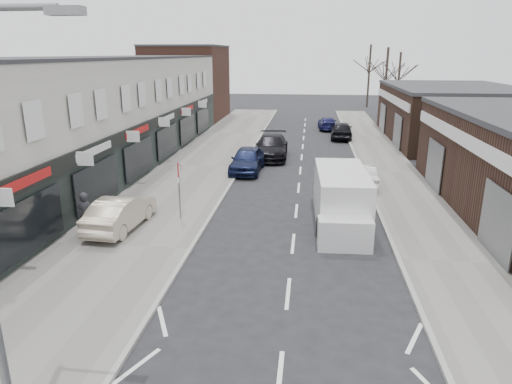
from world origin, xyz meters
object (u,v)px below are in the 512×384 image
(pedestrian, at_px, (86,214))
(sedan_on_pavement, at_px, (121,212))
(parked_car_left_a, at_px, (247,160))
(parked_car_left_b, at_px, (272,147))
(white_van, at_px, (341,200))
(warning_sign, at_px, (179,174))
(parked_car_right_b, at_px, (341,130))
(parked_car_right_a, at_px, (361,175))
(parked_car_right_c, at_px, (327,123))

(pedestrian, bearing_deg, sedan_on_pavement, -129.84)
(parked_car_left_a, height_order, parked_car_left_b, parked_car_left_b)
(white_van, relative_size, parked_car_left_b, 1.10)
(warning_sign, relative_size, pedestrian, 1.43)
(parked_car_left_b, bearing_deg, parked_car_left_a, -107.12)
(warning_sign, height_order, sedan_on_pavement, warning_sign)
(parked_car_left_a, relative_size, parked_car_right_b, 1.02)
(sedan_on_pavement, bearing_deg, white_van, -164.57)
(white_van, xyz_separation_m, parked_car_right_a, (1.50, 6.27, -0.48))
(white_van, height_order, pedestrian, white_van)
(parked_car_left_b, distance_m, parked_car_right_c, 14.28)
(parked_car_left_b, xyz_separation_m, parked_car_right_b, (5.54, 8.44, -0.04))
(parked_car_left_b, distance_m, parked_car_right_a, 8.90)
(pedestrian, distance_m, parked_car_left_b, 17.25)
(white_van, height_order, parked_car_right_c, white_van)
(parked_car_right_a, bearing_deg, sedan_on_pavement, 33.75)
(pedestrian, bearing_deg, parked_car_right_c, -105.17)
(white_van, xyz_separation_m, parked_car_right_c, (0.27, 26.67, -0.50))
(white_van, bearing_deg, parked_car_right_a, 74.38)
(white_van, xyz_separation_m, parked_car_right_b, (1.34, 21.55, -0.35))
(sedan_on_pavement, relative_size, parked_car_right_a, 1.11)
(parked_car_left_b, relative_size, parked_car_right_a, 1.45)
(pedestrian, bearing_deg, parked_car_left_b, -106.47)
(warning_sign, xyz_separation_m, white_van, (7.16, 0.49, -1.08))
(white_van, distance_m, sedan_on_pavement, 9.59)
(white_van, distance_m, pedestrian, 10.83)
(warning_sign, relative_size, parked_car_left_a, 0.58)
(pedestrian, relative_size, parked_car_left_a, 0.41)
(parked_car_right_b, bearing_deg, parked_car_left_b, 59.42)
(parked_car_left_b, bearing_deg, sedan_on_pavement, -110.53)
(warning_sign, relative_size, parked_car_right_c, 0.63)
(parked_car_left_b, height_order, parked_car_right_b, parked_car_left_b)
(parked_car_right_b, bearing_deg, parked_car_right_c, -75.50)
(pedestrian, bearing_deg, parked_car_right_b, -110.96)
(parked_car_right_c, bearing_deg, white_van, 86.95)
(parked_car_right_b, bearing_deg, parked_car_left_a, 64.80)
(warning_sign, height_order, pedestrian, warning_sign)
(parked_car_left_a, bearing_deg, parked_car_right_a, -18.41)
(white_van, height_order, parked_car_right_b, white_van)
(sedan_on_pavement, relative_size, parked_car_left_b, 0.77)
(warning_sign, bearing_deg, parked_car_left_b, 77.72)
(sedan_on_pavement, distance_m, parked_car_right_b, 25.83)
(sedan_on_pavement, bearing_deg, parked_car_left_b, -105.33)
(pedestrian, xyz_separation_m, parked_car_right_b, (11.74, 24.54, -0.29))
(pedestrian, distance_m, parked_car_right_a, 15.09)
(parked_car_right_a, bearing_deg, parked_car_left_b, -53.47)
(warning_sign, height_order, parked_car_left_a, warning_sign)
(parked_car_right_b, bearing_deg, pedestrian, 67.10)
(parked_car_left_b, bearing_deg, warning_sign, -103.80)
(sedan_on_pavement, relative_size, parked_car_right_b, 0.95)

